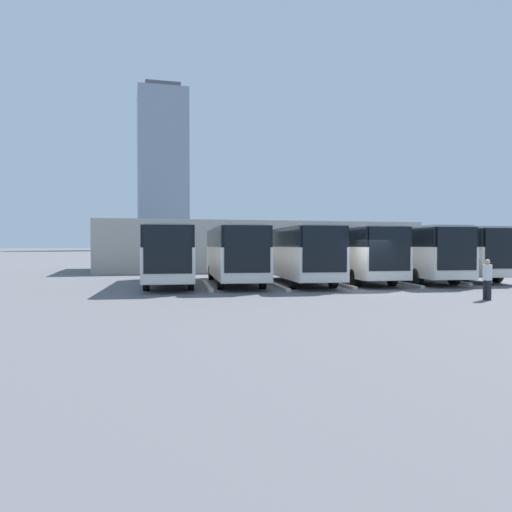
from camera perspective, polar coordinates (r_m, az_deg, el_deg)
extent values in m
plane|color=#5B5B60|center=(25.42, 12.32, -3.84)|extent=(600.00, 600.00, 0.00)
cube|color=silver|center=(35.15, 21.18, -0.36)|extent=(3.57, 11.23, 1.69)
cube|color=black|center=(35.14, 21.20, 1.86)|extent=(3.51, 11.06, 1.03)
cube|color=black|center=(30.48, 26.43, 0.79)|extent=(2.17, 0.26, 2.22)
cube|color=silver|center=(30.52, 26.41, -1.82)|extent=(2.34, 0.30, 0.40)
cube|color=silver|center=(35.15, 21.20, 2.80)|extent=(3.43, 10.78, 0.12)
cylinder|color=black|center=(32.88, 25.81, -1.93)|extent=(0.40, 0.99, 0.96)
cylinder|color=black|center=(31.69, 22.58, -2.02)|extent=(0.40, 0.99, 0.96)
cylinder|color=black|center=(38.69, 20.01, -1.41)|extent=(0.40, 0.99, 0.96)
cylinder|color=black|center=(37.68, 17.12, -1.46)|extent=(0.40, 0.99, 0.96)
cube|color=#B2B2AD|center=(32.80, 20.29, -2.60)|extent=(0.90, 6.56, 0.15)
cube|color=silver|center=(32.34, 16.93, -0.47)|extent=(3.57, 11.23, 1.69)
cube|color=black|center=(32.33, 16.95, 1.95)|extent=(3.51, 11.06, 1.03)
cube|color=black|center=(27.46, 22.00, 0.79)|extent=(2.17, 0.26, 2.22)
cube|color=silver|center=(27.50, 21.98, -2.11)|extent=(2.34, 0.30, 0.40)
cube|color=silver|center=(32.34, 16.96, 2.97)|extent=(3.43, 10.78, 0.12)
cylinder|color=black|center=(29.88, 21.67, -2.21)|extent=(0.40, 0.99, 0.96)
cylinder|color=black|center=(28.84, 17.96, -2.30)|extent=(0.40, 0.99, 0.96)
cylinder|color=black|center=(35.93, 16.09, -1.59)|extent=(0.40, 0.99, 0.96)
cylinder|color=black|center=(35.06, 12.88, -1.64)|extent=(0.40, 0.99, 0.96)
cube|color=#B2B2AD|center=(30.05, 15.63, -2.92)|extent=(0.90, 6.56, 0.15)
cube|color=silver|center=(30.88, 10.85, -0.51)|extent=(3.57, 11.23, 1.69)
cube|color=black|center=(30.87, 10.87, 2.01)|extent=(3.51, 11.06, 1.03)
cube|color=black|center=(25.74, 15.06, 0.81)|extent=(2.17, 0.26, 2.22)
cube|color=silver|center=(25.78, 15.04, -2.28)|extent=(2.34, 0.30, 0.40)
cube|color=silver|center=(30.88, 10.87, 3.08)|extent=(3.43, 10.78, 0.12)
cylinder|color=black|center=(28.16, 15.30, -2.37)|extent=(0.40, 0.99, 0.96)
cylinder|color=black|center=(27.34, 11.15, -2.46)|extent=(0.40, 0.99, 0.96)
cylinder|color=black|center=(34.50, 10.61, -1.68)|extent=(0.40, 0.99, 0.96)
cylinder|color=black|center=(33.83, 7.15, -1.72)|extent=(0.40, 0.99, 0.96)
cube|color=#B2B2AD|center=(28.69, 9.00, -3.08)|extent=(0.90, 6.56, 0.15)
cube|color=silver|center=(29.15, 4.71, -0.60)|extent=(3.57, 11.23, 1.69)
cube|color=black|center=(29.13, 4.71, 2.07)|extent=(3.51, 11.06, 1.03)
cube|color=black|center=(23.79, 7.88, 0.80)|extent=(2.17, 0.26, 2.22)
cube|color=silver|center=(23.84, 7.87, -2.54)|extent=(2.34, 0.30, 0.40)
cube|color=silver|center=(29.15, 4.71, 3.21)|extent=(3.43, 10.78, 0.12)
cylinder|color=black|center=(26.19, 8.79, -2.61)|extent=(0.40, 0.99, 0.96)
cylinder|color=black|center=(25.61, 4.16, -2.69)|extent=(0.40, 0.99, 0.96)
cylinder|color=black|center=(32.76, 5.13, -1.82)|extent=(0.40, 0.99, 0.96)
cylinder|color=black|center=(32.30, 1.39, -1.86)|extent=(0.40, 0.99, 0.96)
cube|color=#B2B2AD|center=(27.08, 2.24, -3.33)|extent=(0.90, 6.56, 0.15)
cube|color=silver|center=(28.69, -2.54, -0.63)|extent=(3.57, 11.23, 1.69)
cube|color=black|center=(28.68, -2.54, 2.09)|extent=(3.51, 11.06, 1.03)
cube|color=black|center=(23.19, -0.99, 0.80)|extent=(2.17, 0.26, 2.22)
cube|color=silver|center=(23.24, -0.99, -2.63)|extent=(2.34, 0.30, 0.40)
cube|color=silver|center=(28.69, -2.54, 3.24)|extent=(3.43, 10.78, 0.12)
cylinder|color=black|center=(25.50, 0.76, -2.71)|extent=(0.40, 0.99, 0.96)
cylinder|color=black|center=(25.22, -4.11, -2.75)|extent=(0.40, 0.99, 0.96)
cylinder|color=black|center=(32.25, -1.31, -1.86)|extent=(0.40, 0.99, 0.96)
cylinder|color=black|center=(32.03, -5.16, -1.89)|extent=(0.40, 0.99, 0.96)
cube|color=#B2B2AD|center=(26.80, -5.59, -3.39)|extent=(0.90, 6.56, 0.15)
cube|color=silver|center=(28.41, -9.84, -0.67)|extent=(3.57, 11.23, 1.69)
cube|color=black|center=(28.39, -9.85, 2.08)|extent=(3.51, 11.06, 1.03)
cube|color=black|center=(22.86, -10.05, 0.77)|extent=(2.17, 0.26, 2.22)
cube|color=silver|center=(22.91, -10.03, -2.71)|extent=(2.34, 0.30, 0.40)
cube|color=silver|center=(28.40, -9.86, 3.24)|extent=(3.43, 10.78, 0.12)
cylinder|color=black|center=(25.04, -7.46, -2.79)|extent=(0.40, 0.99, 0.96)
cylinder|color=black|center=(25.07, -12.43, -2.81)|extent=(0.40, 0.99, 0.96)
cylinder|color=black|center=(31.86, -7.80, -1.91)|extent=(0.40, 0.99, 0.96)
cylinder|color=black|center=(31.89, -11.70, -1.92)|extent=(0.40, 0.99, 0.96)
cylinder|color=black|center=(22.40, 25.08, -3.58)|extent=(0.19, 0.19, 0.81)
cylinder|color=black|center=(22.55, 24.73, -3.55)|extent=(0.19, 0.19, 0.81)
cylinder|color=silver|center=(22.42, 24.92, -1.72)|extent=(0.38, 0.38, 0.64)
sphere|color=tan|center=(22.41, 24.93, -0.61)|extent=(0.22, 0.22, 0.22)
cube|color=#A8A399|center=(45.05, 0.05, 1.14)|extent=(27.98, 8.99, 4.25)
cube|color=silver|center=(50.89, -1.69, 3.27)|extent=(27.98, 3.00, 0.24)
cylinder|color=slate|center=(54.95, 8.05, 1.03)|extent=(0.20, 0.20, 4.00)
cylinder|color=slate|center=(50.66, -12.83, 0.99)|extent=(0.20, 0.20, 4.00)
cube|color=#7F8EA3|center=(211.29, -10.65, 9.51)|extent=(19.88, 19.88, 64.84)
cube|color=#4C4C51|center=(218.64, -10.69, 18.26)|extent=(13.92, 13.92, 2.40)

